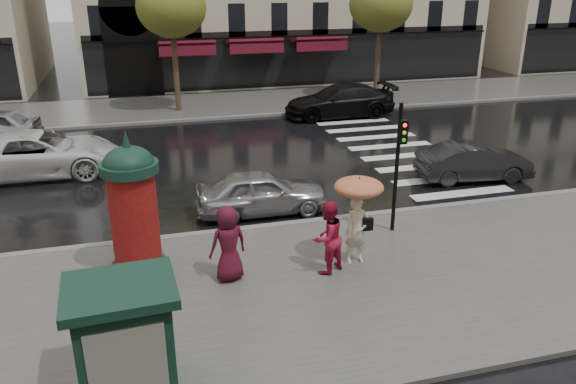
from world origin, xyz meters
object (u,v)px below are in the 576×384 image
object	(u,v)px
car_darkgrey	(474,162)
car_white	(38,154)
man_burgundy	(228,244)
woman_red	(327,237)
car_silver	(261,192)
traffic_light	(399,156)
woman_umbrella	(358,206)
morris_column	(133,207)
car_black	(339,101)
newsstand	(125,340)

from	to	relation	value
car_darkgrey	car_white	distance (m)	15.33
man_burgundy	woman_red	bearing A→B (deg)	159.70
car_silver	car_white	distance (m)	8.74
traffic_light	car_darkgrey	bearing A→B (deg)	36.04
woman_umbrella	morris_column	bearing A→B (deg)	170.27
car_black	car_white	bearing A→B (deg)	-66.82
woman_red	car_silver	bearing A→B (deg)	-109.73
car_darkgrey	car_black	distance (m)	10.01
woman_umbrella	morris_column	xyz separation A→B (m)	(-5.15, 0.88, 0.20)
morris_column	newsstand	world-z (taller)	morris_column
morris_column	car_darkgrey	world-z (taller)	morris_column
car_darkgrey	car_white	bearing A→B (deg)	79.01
newsstand	car_silver	size ratio (longest dim) A/B	0.54
man_burgundy	car_black	size ratio (longest dim) A/B	0.33
car_darkgrey	newsstand	bearing A→B (deg)	130.84
woman_umbrella	car_darkgrey	xyz separation A→B (m)	(6.26, 4.72, -0.96)
traffic_light	newsstand	bearing A→B (deg)	-146.18
car_silver	car_darkgrey	bearing A→B (deg)	-82.57
car_silver	man_burgundy	bearing A→B (deg)	157.92
woman_umbrella	newsstand	bearing A→B (deg)	-148.14
car_silver	woman_red	bearing A→B (deg)	-169.88
man_burgundy	traffic_light	bearing A→B (deg)	-177.60
woman_red	traffic_light	distance (m)	3.26
woman_umbrella	morris_column	world-z (taller)	morris_column
traffic_light	car_black	xyz separation A→B (m)	(3.27, 13.27, -1.49)
traffic_light	car_silver	distance (m)	4.33
morris_column	car_silver	distance (m)	4.83
morris_column	traffic_light	distance (m)	6.85
car_black	morris_column	bearing A→B (deg)	-35.15
car_white	car_black	world-z (taller)	car_black
morris_column	woman_red	bearing A→B (deg)	-14.91
man_burgundy	morris_column	bearing A→B (deg)	-36.89
car_darkgrey	car_black	world-z (taller)	car_black
woman_red	car_black	xyz separation A→B (m)	(5.78, 14.91, -0.21)
traffic_light	car_darkgrey	world-z (taller)	traffic_light
car_silver	morris_column	bearing A→B (deg)	130.13
woman_red	car_white	size ratio (longest dim) A/B	0.31
man_burgundy	newsstand	world-z (taller)	newsstand
car_white	car_silver	bearing A→B (deg)	-127.74
woman_umbrella	newsstand	world-z (taller)	woman_umbrella
morris_column	car_white	bearing A→B (deg)	111.20
car_darkgrey	car_white	xyz separation A→B (m)	(-14.65, 4.51, 0.14)
newsstand	car_white	world-z (taller)	newsstand
man_burgundy	car_darkgrey	world-z (taller)	man_burgundy
man_burgundy	car_silver	distance (m)	4.18
woman_umbrella	car_silver	distance (m)	4.24
traffic_light	car_white	bearing A→B (deg)	141.99
car_darkgrey	traffic_light	bearing A→B (deg)	132.17
newsstand	car_darkgrey	world-z (taller)	newsstand
car_silver	car_darkgrey	world-z (taller)	car_silver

